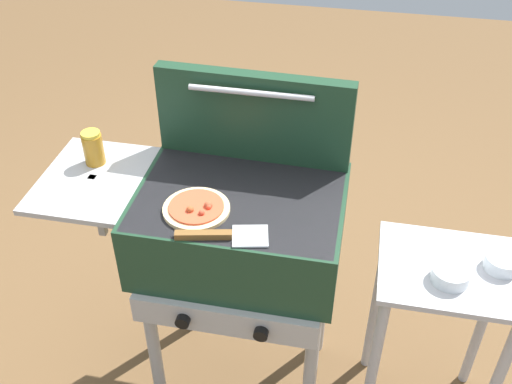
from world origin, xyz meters
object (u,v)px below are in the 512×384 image
grill (236,231)px  topping_bowl_far (450,275)px  sauce_jar (93,148)px  prep_table (439,312)px  pizza_pepperoni (197,208)px  topping_bowl_near (502,263)px  spatula (223,235)px

grill → topping_bowl_far: bearing=-4.3°
grill → sauce_jar: 0.53m
sauce_jar → topping_bowl_far: bearing=-6.6°
sauce_jar → prep_table: (1.16, -0.08, -0.44)m
sauce_jar → prep_table: sauce_jar is taller
prep_table → pizza_pepperoni: bearing=-172.8°
pizza_pepperoni → topping_bowl_near: (0.91, 0.13, -0.17)m
pizza_pepperoni → prep_table: pizza_pepperoni is taller
prep_table → topping_bowl_far: (-0.01, -0.05, 0.22)m
sauce_jar → topping_bowl_far: (1.15, -0.13, -0.22)m
sauce_jar → topping_bowl_near: (1.31, -0.05, -0.22)m
pizza_pepperoni → sauce_jar: sauce_jar is taller
spatula → sauce_jar: bearing=151.0°
sauce_jar → spatula: (0.49, -0.27, -0.05)m
grill → topping_bowl_far: 0.67m
grill → prep_table: 0.71m
sauce_jar → topping_bowl_near: sauce_jar is taller
spatula → topping_bowl_far: 0.69m
topping_bowl_far → sauce_jar: bearing=173.4°
grill → pizza_pepperoni: (-0.09, -0.09, 0.15)m
topping_bowl_far → grill: bearing=175.7°
grill → sauce_jar: size_ratio=8.33×
grill → prep_table: size_ratio=1.33×
spatula → topping_bowl_far: spatula is taller
grill → topping_bowl_far: size_ratio=8.37×
topping_bowl_far → prep_table: bearing=78.8°
topping_bowl_far → pizza_pepperoni: bearing=-176.8°
sauce_jar → topping_bowl_near: 1.32m
prep_table → topping_bowl_far: size_ratio=6.28×
grill → sauce_jar: sauce_jar is taller
topping_bowl_near → topping_bowl_far: same height
spatula → prep_table: (0.67, 0.20, -0.39)m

